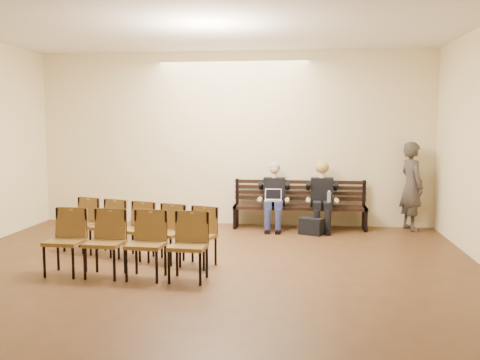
{
  "coord_description": "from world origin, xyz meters",
  "views": [
    {
      "loc": [
        1.38,
        -5.79,
        2.05
      ],
      "look_at": [
        0.25,
        4.05,
        1.01
      ],
      "focal_mm": 40.0,
      "sensor_mm": 36.0,
      "label": 1
    }
  ],
  "objects_px": {
    "seated_woman": "(322,199)",
    "chair_row_front": "(136,230)",
    "water_bottle": "(329,203)",
    "chair_row_back": "(125,244)",
    "passerby": "(412,179)",
    "bench": "(299,217)",
    "seated_man": "(274,197)",
    "bag": "(312,226)",
    "laptop": "(273,202)"
  },
  "relations": [
    {
      "from": "seated_woman",
      "to": "chair_row_front",
      "type": "height_order",
      "value": "seated_woman"
    },
    {
      "from": "water_bottle",
      "to": "chair_row_front",
      "type": "height_order",
      "value": "chair_row_front"
    },
    {
      "from": "chair_row_back",
      "to": "passerby",
      "type": "bearing_deg",
      "value": 43.31
    },
    {
      "from": "bench",
      "to": "passerby",
      "type": "height_order",
      "value": "passerby"
    },
    {
      "from": "seated_man",
      "to": "seated_woman",
      "type": "height_order",
      "value": "seated_man"
    },
    {
      "from": "water_bottle",
      "to": "chair_row_back",
      "type": "xyz_separation_m",
      "value": [
        -2.85,
        -3.31,
        -0.11
      ]
    },
    {
      "from": "bench",
      "to": "seated_woman",
      "type": "height_order",
      "value": "seated_woman"
    },
    {
      "from": "seated_man",
      "to": "chair_row_back",
      "type": "bearing_deg",
      "value": -116.85
    },
    {
      "from": "water_bottle",
      "to": "passerby",
      "type": "xyz_separation_m",
      "value": [
        1.6,
        0.47,
        0.42
      ]
    },
    {
      "from": "bag",
      "to": "chair_row_front",
      "type": "relative_size",
      "value": 0.16
    },
    {
      "from": "water_bottle",
      "to": "seated_man",
      "type": "bearing_deg",
      "value": 166.69
    },
    {
      "from": "seated_woman",
      "to": "chair_row_front",
      "type": "bearing_deg",
      "value": -139.21
    },
    {
      "from": "laptop",
      "to": "chair_row_front",
      "type": "relative_size",
      "value": 0.12
    },
    {
      "from": "passerby",
      "to": "bag",
      "type": "bearing_deg",
      "value": 89.19
    },
    {
      "from": "water_bottle",
      "to": "chair_row_back",
      "type": "relative_size",
      "value": 0.1
    },
    {
      "from": "seated_woman",
      "to": "chair_row_front",
      "type": "relative_size",
      "value": 0.47
    },
    {
      "from": "bench",
      "to": "water_bottle",
      "type": "xyz_separation_m",
      "value": [
        0.55,
        -0.37,
        0.34
      ]
    },
    {
      "from": "chair_row_front",
      "to": "laptop",
      "type": "bearing_deg",
      "value": 68.49
    },
    {
      "from": "bench",
      "to": "chair_row_front",
      "type": "distance_m",
      "value": 3.62
    },
    {
      "from": "bag",
      "to": "passerby",
      "type": "relative_size",
      "value": 0.21
    },
    {
      "from": "bag",
      "to": "chair_row_back",
      "type": "height_order",
      "value": "chair_row_back"
    },
    {
      "from": "laptop",
      "to": "bag",
      "type": "xyz_separation_m",
      "value": [
        0.74,
        -0.22,
        -0.41
      ]
    },
    {
      "from": "bag",
      "to": "seated_woman",
      "type": "bearing_deg",
      "value": 64.65
    },
    {
      "from": "passerby",
      "to": "chair_row_front",
      "type": "bearing_deg",
      "value": 101.3
    },
    {
      "from": "seated_man",
      "to": "passerby",
      "type": "bearing_deg",
      "value": 4.76
    },
    {
      "from": "seated_man",
      "to": "bench",
      "type": "bearing_deg",
      "value": 13.56
    },
    {
      "from": "seated_woman",
      "to": "bench",
      "type": "bearing_deg",
      "value": 164.35
    },
    {
      "from": "bench",
      "to": "seated_man",
      "type": "relative_size",
      "value": 2.07
    },
    {
      "from": "bag",
      "to": "seated_man",
      "type": "bearing_deg",
      "value": 150.09
    },
    {
      "from": "chair_row_back",
      "to": "seated_woman",
      "type": "bearing_deg",
      "value": 55.47
    },
    {
      "from": "bag",
      "to": "passerby",
      "type": "bearing_deg",
      "value": 18.45
    },
    {
      "from": "passerby",
      "to": "water_bottle",
      "type": "bearing_deg",
      "value": 87.07
    },
    {
      "from": "bench",
      "to": "chair_row_front",
      "type": "height_order",
      "value": "chair_row_front"
    },
    {
      "from": "bench",
      "to": "seated_woman",
      "type": "distance_m",
      "value": 0.59
    },
    {
      "from": "bench",
      "to": "laptop",
      "type": "xyz_separation_m",
      "value": [
        -0.51,
        -0.32,
        0.34
      ]
    },
    {
      "from": "laptop",
      "to": "bag",
      "type": "bearing_deg",
      "value": -13.67
    },
    {
      "from": "laptop",
      "to": "passerby",
      "type": "relative_size",
      "value": 0.16
    },
    {
      "from": "bench",
      "to": "water_bottle",
      "type": "bearing_deg",
      "value": -33.81
    },
    {
      "from": "bench",
      "to": "laptop",
      "type": "bearing_deg",
      "value": -147.82
    },
    {
      "from": "bag",
      "to": "chair_row_back",
      "type": "bearing_deg",
      "value": -128.86
    },
    {
      "from": "bench",
      "to": "seated_woman",
      "type": "relative_size",
      "value": 2.11
    },
    {
      "from": "laptop",
      "to": "chair_row_back",
      "type": "relative_size",
      "value": 0.14
    },
    {
      "from": "seated_man",
      "to": "bag",
      "type": "relative_size",
      "value": 2.98
    },
    {
      "from": "bag",
      "to": "laptop",
      "type": "bearing_deg",
      "value": 163.39
    },
    {
      "from": "bench",
      "to": "laptop",
      "type": "distance_m",
      "value": 0.69
    },
    {
      "from": "laptop",
      "to": "chair_row_front",
      "type": "xyz_separation_m",
      "value": [
        -1.97,
        -2.31,
        -0.14
      ]
    },
    {
      "from": "chair_row_front",
      "to": "chair_row_back",
      "type": "height_order",
      "value": "chair_row_back"
    },
    {
      "from": "laptop",
      "to": "water_bottle",
      "type": "bearing_deg",
      "value": 0.29
    },
    {
      "from": "laptop",
      "to": "chair_row_back",
      "type": "height_order",
      "value": "chair_row_back"
    },
    {
      "from": "seated_woman",
      "to": "water_bottle",
      "type": "distance_m",
      "value": 0.28
    }
  ]
}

